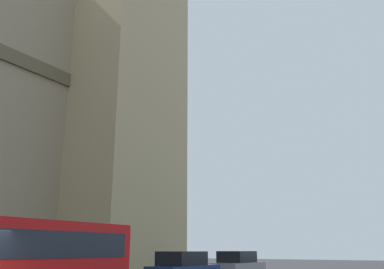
# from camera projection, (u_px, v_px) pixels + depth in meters

# --- Properties ---
(sedan_trailing) EXTENTS (4.40, 1.86, 1.85)m
(sedan_trailing) POSITION_uv_depth(u_px,v_px,m) (239.00, 266.00, 25.95)
(sedan_trailing) COLOR gray
(sedan_trailing) RESTS_ON ground_plane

